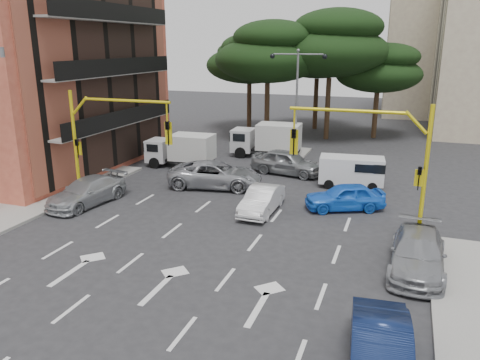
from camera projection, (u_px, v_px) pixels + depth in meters
The scene contains 22 objects.
ground at pixel (212, 236), 20.85m from camera, with size 120.00×120.00×0.00m, color #28282B.
median_strip at pixel (295, 156), 35.29m from camera, with size 1.40×6.00×0.15m, color gray.
apartment_orange at pixel (14, 65), 31.95m from camera, with size 15.19×16.15×13.70m.
apartment_beige_far at pixel (462, 43), 54.11m from camera, with size 16.20×12.15×16.70m.
pine_left_near at pixel (268, 52), 39.84m from camera, with size 9.15×9.15×10.23m.
pine_center at pixel (331, 43), 39.84m from camera, with size 9.98×9.98×11.16m.
pine_left_far at pixel (250, 58), 44.62m from camera, with size 8.32×8.32×9.30m.
pine_right at pixel (380, 68), 40.94m from camera, with size 7.49×7.49×8.37m.
pine_back at pixel (318, 51), 45.20m from camera, with size 9.15×9.15×10.23m.
signal_mast_right at pixel (381, 154), 19.37m from camera, with size 5.79×0.37×6.00m.
signal_mast_left at pixel (103, 133), 23.75m from camera, with size 5.79×0.37×6.00m.
street_lamp_center at pixel (297, 84), 33.79m from camera, with size 4.16×0.36×7.77m.
car_white_hatch at pixel (262, 200), 23.68m from camera, with size 1.38×3.96×1.31m, color silver.
car_blue_compact at pixel (345, 197), 24.07m from camera, with size 1.63×4.05×1.38m, color blue.
car_silver_wagon at pixel (87, 192), 24.87m from camera, with size 1.95×4.80×1.39m, color #A3A7AB.
car_silver_cross_a at pixel (215, 175), 27.85m from camera, with size 2.55×5.52×1.54m, color #A1A2A8.
car_silver_cross_b at pixel (287, 162), 30.62m from camera, with size 1.92×4.76×1.62m, color gray.
car_navy_parked at pixel (380, 352), 11.92m from camera, with size 1.50×4.30×1.42m, color #0C183D.
car_silver_parked at pixel (417, 253), 17.54m from camera, with size 1.97×4.85×1.41m, color gray.
van_white at pixel (351, 172), 27.86m from camera, with size 1.68×3.72×1.86m, color silver, non-canonical shape.
box_truck_a at pixel (181, 151), 32.28m from camera, with size 1.99×4.73×2.33m, color silver, non-canonical shape.
box_truck_b at pixel (266, 140), 35.18m from camera, with size 2.19×5.21×2.56m, color silver, non-canonical shape.
Camera 1 is at (7.65, -17.77, 8.27)m, focal length 35.00 mm.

